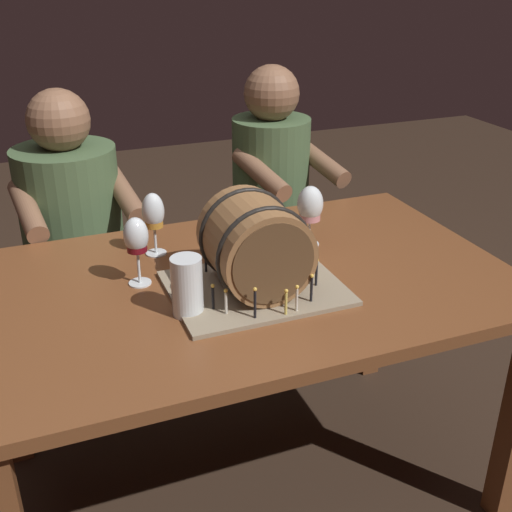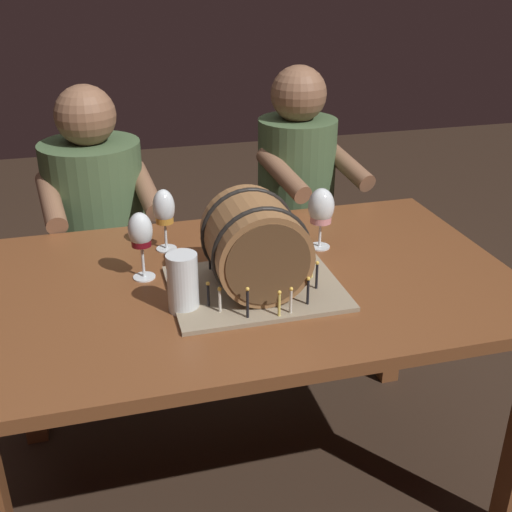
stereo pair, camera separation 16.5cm
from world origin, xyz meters
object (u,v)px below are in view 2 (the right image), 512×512
Objects in this scene: barrel_cake at (256,249)px; wine_glass_red at (141,233)px; person_seated_left at (101,248)px; beer_pint at (183,284)px; wine_glass_rose at (321,209)px; wine_glass_amber at (164,210)px; dining_table at (249,310)px; person_seated_right at (295,230)px.

barrel_cake reaches higher than wine_glass_red.
person_seated_left is at bearing 99.19° from wine_glass_red.
person_seated_left is (-0.19, 0.88, -0.27)m from beer_pint.
wine_glass_amber is at bearing 166.81° from wine_glass_rose.
dining_table is at bearing -15.27° from wine_glass_red.
dining_table is at bearing -62.67° from person_seated_left.
person_seated_left reaches higher than beer_pint.
person_seated_right is at bearing 62.59° from dining_table.
wine_glass_rose is 0.95m from person_seated_left.
barrel_cake is at bearing -88.04° from dining_table.
person_seated_left reaches higher than wine_glass_rose.
wine_glass_rose is (0.26, 0.21, 0.00)m from barrel_cake.
wine_glass_amber is at bearing -139.16° from person_seated_right.
person_seated_right is (0.13, 0.61, -0.34)m from wine_glass_rose.
person_seated_right is (0.59, 0.88, -0.28)m from beer_pint.
person_seated_left is at bearing 102.13° from beer_pint.
beer_pint is (-0.20, -0.05, -0.05)m from barrel_cake.
person_seated_right is (0.67, 0.67, -0.34)m from wine_glass_red.
person_seated_right is (0.58, 0.50, -0.34)m from wine_glass_amber.
barrel_cake is at bearing -140.57° from wine_glass_rose.
person_seated_right reaches higher than person_seated_left.
barrel_cake reaches higher than wine_glass_amber.
barrel_cake is at bearing 14.94° from beer_pint.
dining_table is 0.37m from wine_glass_red.
beer_pint is at bearing -123.89° from person_seated_right.
person_seated_right reaches higher than beer_pint.
wine_glass_rose is (0.26, 0.14, 0.23)m from dining_table.
wine_glass_red is (-0.28, 0.08, 0.24)m from dining_table.
dining_table is at bearing -117.41° from person_seated_right.
beer_pint is at bearing -147.75° from dining_table.
wine_glass_red is at bearing 152.23° from barrel_cake.
barrel_cake reaches higher than dining_table.
person_seated_right is at bearing -0.03° from person_seated_left.
beer_pint is (0.08, -0.20, -0.06)m from wine_glass_red.
beer_pint is 1.09m from person_seated_right.
wine_glass_amber is 0.17× the size of person_seated_left.
person_seated_left is at bearing 179.97° from person_seated_right.
barrel_cake is 0.37m from wine_glass_amber.
person_seated_right reaches higher than barrel_cake.
person_seated_left is (-0.11, 0.67, -0.33)m from wine_glass_red.
person_seated_right is at bearing 40.84° from wine_glass_amber.
barrel_cake is 0.33m from wine_glass_rose.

